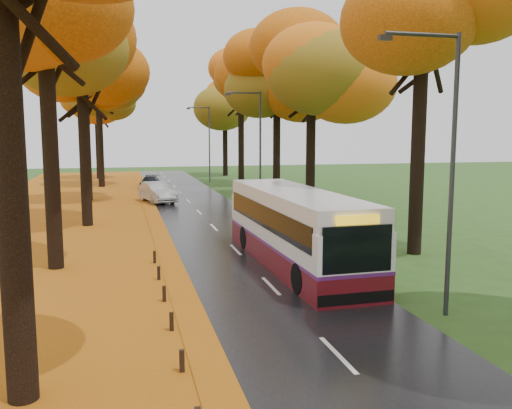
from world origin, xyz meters
name	(u,v)px	position (x,y,z in m)	size (l,w,h in m)	color
road	(211,225)	(0.00, 25.00, 0.02)	(6.50, 90.00, 0.04)	black
centre_line	(211,224)	(0.00, 25.00, 0.04)	(0.12, 90.00, 0.01)	silver
leaf_verge	(45,232)	(-9.00, 25.00, 0.01)	(12.00, 90.00, 0.02)	#98420D
leaf_drift	(157,227)	(-3.05, 25.00, 0.04)	(0.90, 90.00, 0.01)	#B16B12
trees_left	(76,56)	(-7.18, 27.06, 9.53)	(9.20, 74.00, 13.88)	black
trees_right	(319,61)	(7.19, 26.91, 9.69)	(9.30, 74.20, 13.96)	black
bollard_row	(189,388)	(-3.70, 4.70, 0.26)	(0.11, 23.51, 0.52)	black
streetlamp_near	(445,153)	(3.95, 8.00, 4.71)	(2.45, 0.18, 8.00)	#333538
streetlamp_mid	(257,141)	(3.95, 30.00, 4.71)	(2.45, 0.18, 8.00)	#333538
streetlamp_far	(207,138)	(3.95, 52.00, 4.71)	(2.45, 0.18, 8.00)	#333538
bus	(295,226)	(1.74, 14.74, 1.60)	(2.88, 11.35, 2.97)	#570D14
car_white	(158,192)	(-2.30, 36.18, 0.78)	(1.74, 4.33, 1.48)	silver
car_silver	(157,192)	(-2.35, 35.94, 0.81)	(1.63, 4.69, 1.54)	#A3A6AA
car_dark	(150,182)	(-2.35, 47.19, 0.61)	(1.58, 3.90, 1.13)	black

